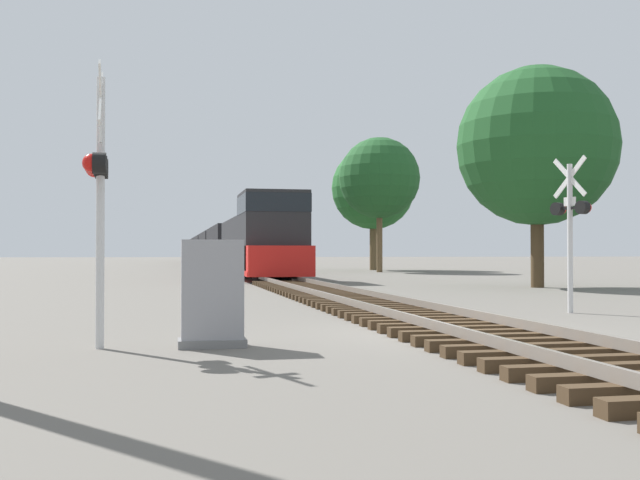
{
  "coord_description": "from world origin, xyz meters",
  "views": [
    {
      "loc": [
        -4.79,
        -11.88,
        1.37
      ],
      "look_at": [
        -0.19,
        10.68,
        1.75
      ],
      "focal_mm": 42.0,
      "sensor_mm": 36.0,
      "label": 1
    }
  ],
  "objects_px": {
    "crossing_signal_far": "(571,218)",
    "tree_mid_background": "(379,178)",
    "tree_far_right": "(537,146)",
    "relay_cabinet": "(212,294)",
    "freight_train": "(217,248)",
    "tree_deep_background": "(373,188)",
    "crossing_signal_near": "(98,178)"
  },
  "relations": [
    {
      "from": "crossing_signal_far",
      "to": "tree_mid_background",
      "type": "relative_size",
      "value": 0.38
    },
    {
      "from": "tree_far_right",
      "to": "relay_cabinet",
      "type": "bearing_deg",
      "value": -130.32
    },
    {
      "from": "freight_train",
      "to": "tree_deep_background",
      "type": "height_order",
      "value": "tree_deep_background"
    },
    {
      "from": "freight_train",
      "to": "crossing_signal_near",
      "type": "xyz_separation_m",
      "value": [
        -5.77,
        -64.19,
        0.63
      ]
    },
    {
      "from": "freight_train",
      "to": "tree_far_right",
      "type": "distance_m",
      "value": 49.51
    },
    {
      "from": "tree_far_right",
      "to": "tree_mid_background",
      "type": "distance_m",
      "value": 22.77
    },
    {
      "from": "tree_far_right",
      "to": "tree_mid_background",
      "type": "bearing_deg",
      "value": 89.52
    },
    {
      "from": "crossing_signal_near",
      "to": "relay_cabinet",
      "type": "xyz_separation_m",
      "value": [
        1.61,
        -0.14,
        -1.67
      ]
    },
    {
      "from": "freight_train",
      "to": "crossing_signal_far",
      "type": "distance_m",
      "value": 59.99
    },
    {
      "from": "tree_deep_background",
      "to": "freight_train",
      "type": "bearing_deg",
      "value": 118.21
    },
    {
      "from": "crossing_signal_near",
      "to": "crossing_signal_far",
      "type": "height_order",
      "value": "crossing_signal_near"
    },
    {
      "from": "crossing_signal_far",
      "to": "relay_cabinet",
      "type": "distance_m",
      "value": 9.52
    },
    {
      "from": "tree_far_right",
      "to": "tree_mid_background",
      "type": "height_order",
      "value": "tree_mid_background"
    },
    {
      "from": "crossing_signal_far",
      "to": "tree_far_right",
      "type": "relative_size",
      "value": 0.41
    },
    {
      "from": "relay_cabinet",
      "to": "tree_mid_background",
      "type": "distance_m",
      "value": 41.32
    },
    {
      "from": "relay_cabinet",
      "to": "tree_far_right",
      "type": "height_order",
      "value": "tree_far_right"
    },
    {
      "from": "freight_train",
      "to": "tree_deep_background",
      "type": "xyz_separation_m",
      "value": [
        10.66,
        -19.87,
        4.49
      ]
    },
    {
      "from": "relay_cabinet",
      "to": "tree_deep_background",
      "type": "relative_size",
      "value": 0.16
    },
    {
      "from": "freight_train",
      "to": "relay_cabinet",
      "type": "distance_m",
      "value": 64.47
    },
    {
      "from": "crossing_signal_far",
      "to": "tree_deep_background",
      "type": "distance_m",
      "value": 40.72
    },
    {
      "from": "freight_train",
      "to": "tree_mid_background",
      "type": "bearing_deg",
      "value": -69.79
    },
    {
      "from": "crossing_signal_far",
      "to": "freight_train",
      "type": "bearing_deg",
      "value": -15.92
    },
    {
      "from": "freight_train",
      "to": "relay_cabinet",
      "type": "bearing_deg",
      "value": -93.7
    },
    {
      "from": "crossing_signal_near",
      "to": "tree_mid_background",
      "type": "distance_m",
      "value": 41.55
    },
    {
      "from": "freight_train",
      "to": "tree_mid_background",
      "type": "relative_size",
      "value": 9.62
    },
    {
      "from": "crossing_signal_far",
      "to": "tree_mid_background",
      "type": "distance_m",
      "value": 34.79
    },
    {
      "from": "relay_cabinet",
      "to": "tree_deep_background",
      "type": "xyz_separation_m",
      "value": [
        14.82,
        44.45,
        5.53
      ]
    },
    {
      "from": "crossing_signal_near",
      "to": "freight_train",
      "type": "bearing_deg",
      "value": 172.64
    },
    {
      "from": "crossing_signal_near",
      "to": "tree_mid_background",
      "type": "bearing_deg",
      "value": 156.15
    },
    {
      "from": "freight_train",
      "to": "tree_mid_background",
      "type": "xyz_separation_m",
      "value": [
        9.47,
        -25.74,
        4.67
      ]
    },
    {
      "from": "crossing_signal_far",
      "to": "relay_cabinet",
      "type": "relative_size",
      "value": 2.27
    },
    {
      "from": "freight_train",
      "to": "tree_mid_background",
      "type": "height_order",
      "value": "tree_mid_background"
    }
  ]
}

